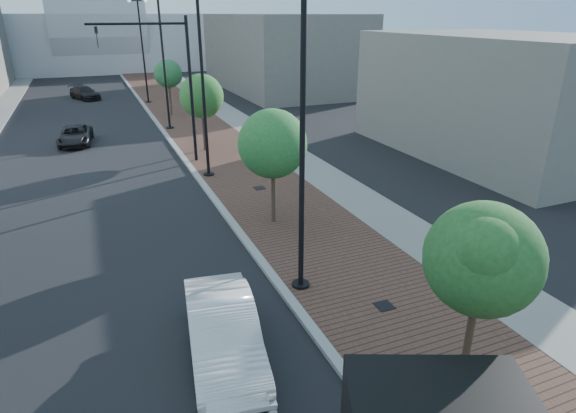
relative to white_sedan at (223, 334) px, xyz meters
name	(u,v)px	position (x,y,z in m)	size (l,w,h in m)	color
sidewalk	(192,112)	(6.02, 32.29, -0.72)	(7.00, 140.00, 0.12)	#4C2D23
concrete_strip	(221,109)	(8.72, 32.29, -0.71)	(2.40, 140.00, 0.13)	slate
curb	(151,115)	(2.52, 32.29, -0.71)	(0.30, 140.00, 0.14)	gray
white_sedan	(223,334)	(0.00, 0.00, 0.00)	(1.65, 4.72, 1.56)	silver
dark_car_mid	(75,135)	(-3.36, 24.42, -0.19)	(1.94, 4.20, 1.17)	black
dark_car_far	(85,93)	(-2.46, 43.33, -0.15)	(1.75, 4.31, 1.25)	black
pedestrian	(279,146)	(7.67, 15.54, 0.13)	(0.66, 0.43, 1.82)	black
streetlight_1	(299,157)	(3.01, 2.29, 3.56)	(1.44, 0.56, 9.21)	black
streetlight_2	(203,85)	(3.12, 14.29, 4.04)	(1.72, 0.56, 9.28)	black
streetlight_3	(163,70)	(3.01, 26.29, 3.56)	(1.44, 0.56, 9.21)	black
streetlight_4	(143,51)	(3.12, 38.29, 4.04)	(1.72, 0.56, 9.28)	black
traffic_mast	(173,75)	(2.22, 17.29, 4.20)	(5.09, 0.20, 8.00)	black
tree_0	(483,259)	(4.17, -3.68, 3.07)	(2.27, 2.20, 4.96)	#382619
tree_1	(273,144)	(4.17, 7.32, 2.62)	(2.71, 2.71, 4.76)	#382619
tree_2	(202,96)	(4.17, 19.32, 2.66)	(2.65, 2.64, 4.77)	#382619
tree_3	(168,74)	(4.17, 31.32, 2.71)	(2.34, 2.28, 4.64)	#382619
convention_center	(95,27)	(0.52, 77.29, 5.23)	(50.00, 30.00, 50.00)	#AEB1B8
commercial_block_ne	(281,52)	(18.52, 42.29, 3.22)	(12.00, 22.00, 8.00)	#605D57
commercial_block_e	(498,96)	(20.52, 12.29, 2.72)	(10.00, 16.00, 7.00)	slate
utility_cover_1	(384,306)	(4.92, 0.29, -0.65)	(0.50, 0.50, 0.02)	black
utility_cover_2	(260,188)	(4.92, 11.29, -0.65)	(0.50, 0.50, 0.02)	black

